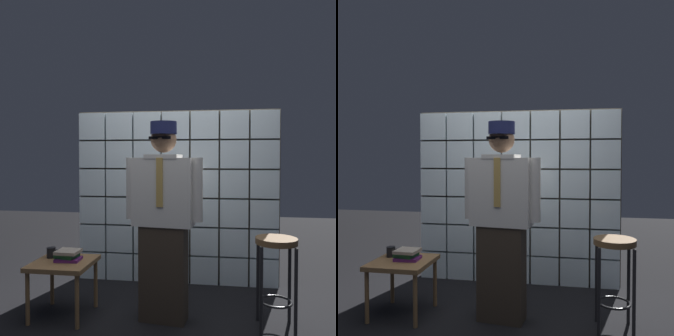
% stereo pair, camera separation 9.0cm
% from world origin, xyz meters
% --- Properties ---
extents(ground_plane, '(12.00, 12.00, 0.00)m').
position_xyz_m(ground_plane, '(0.00, 0.00, 0.00)').
color(ground_plane, black).
extents(glass_block_wall, '(2.30, 0.10, 1.97)m').
position_xyz_m(glass_block_wall, '(0.00, 1.24, 0.97)').
color(glass_block_wall, silver).
rests_on(glass_block_wall, ground).
extents(standing_person, '(0.69, 0.32, 1.73)m').
position_xyz_m(standing_person, '(0.02, 0.27, 0.90)').
color(standing_person, '#382D23').
rests_on(standing_person, ground).
extents(bar_stool, '(0.34, 0.34, 0.76)m').
position_xyz_m(bar_stool, '(0.96, 0.25, 0.56)').
color(bar_stool, brown).
rests_on(bar_stool, ground).
extents(side_table, '(0.52, 0.52, 0.49)m').
position_xyz_m(side_table, '(-0.89, 0.22, 0.43)').
color(side_table, brown).
rests_on(side_table, ground).
extents(book_stack, '(0.23, 0.20, 0.10)m').
position_xyz_m(book_stack, '(-0.85, 0.24, 0.54)').
color(book_stack, '#591E66').
rests_on(book_stack, side_table).
extents(coffee_mug, '(0.13, 0.08, 0.09)m').
position_xyz_m(coffee_mug, '(-1.04, 0.30, 0.54)').
color(coffee_mug, black).
rests_on(coffee_mug, side_table).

